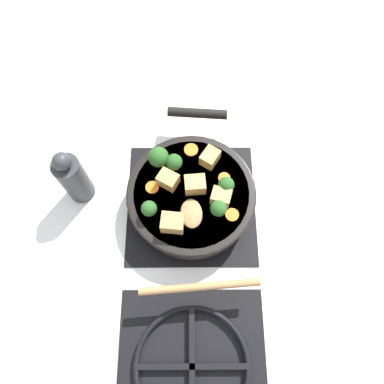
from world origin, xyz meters
The scene contains 20 objects.
ground_plane centered at (0.00, 0.00, 0.00)m, with size 2.40×2.40×0.00m, color white.
front_burner_grate centered at (0.00, 0.00, 0.01)m, with size 0.31×0.31×0.03m.
rear_burner_grate centered at (0.00, 0.36, 0.01)m, with size 0.31×0.31×0.03m.
skillet_pan centered at (0.00, 0.00, 0.06)m, with size 0.30×0.38×0.05m.
wooden_spoon centered at (-0.01, 0.14, 0.09)m, with size 0.25×0.21×0.02m.
tofu_cube_center_large centered at (0.05, -0.02, 0.10)m, with size 0.04×0.03×0.03m, color tan.
tofu_cube_near_handle centered at (-0.04, -0.08, 0.10)m, with size 0.04×0.03×0.03m, color tan.
tofu_cube_east_chunk centered at (0.04, 0.08, 0.10)m, with size 0.05×0.04×0.04m, color tan.
tofu_cube_west_chunk centered at (-0.01, -0.01, 0.10)m, with size 0.05×0.04×0.04m, color tan.
tofu_cube_back_piece centered at (-0.07, 0.02, 0.10)m, with size 0.04×0.03×0.03m, color tan.
broccoli_floret_near_spoon centered at (0.07, -0.07, 0.11)m, with size 0.05×0.05×0.05m.
broccoli_floret_center_top centered at (-0.06, 0.05, 0.10)m, with size 0.04×0.04×0.04m.
broccoli_floret_east_rim centered at (0.04, -0.06, 0.11)m, with size 0.04×0.04×0.05m.
broccoli_floret_west_rim centered at (-0.08, -0.01, 0.10)m, with size 0.04×0.04×0.04m.
broccoli_floret_north_edge centered at (0.09, 0.05, 0.10)m, with size 0.03×0.03×0.04m.
carrot_slice_orange_thin centered at (0.09, -0.01, 0.08)m, with size 0.03×0.03×0.01m, color orange.
carrot_slice_near_center centered at (0.00, -0.11, 0.08)m, with size 0.03×0.03×0.01m, color orange.
carrot_slice_edge_slice centered at (-0.09, 0.06, 0.08)m, with size 0.03×0.03×0.01m, color orange.
carrot_slice_under_broccoli centered at (-0.08, -0.03, 0.08)m, with size 0.03×0.03×0.01m, color orange.
pepper_mill centered at (0.27, -0.03, 0.08)m, with size 0.06×0.06×0.18m.
Camera 1 is at (0.00, 0.32, 0.86)m, focal length 35.00 mm.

